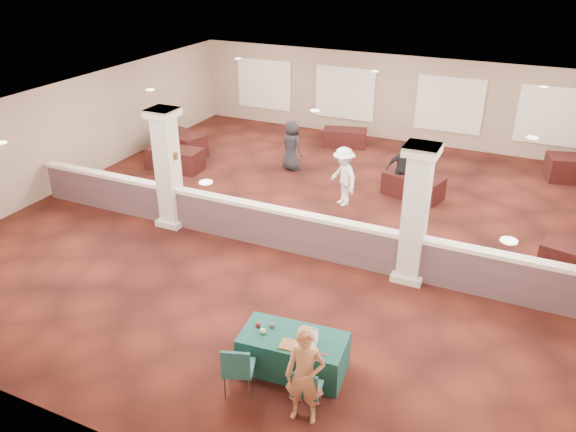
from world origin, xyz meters
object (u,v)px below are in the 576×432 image
at_px(conf_chair_main, 306,388).
at_px(woman, 305,376).
at_px(near_table, 293,353).
at_px(attendee_a, 167,135).
at_px(far_table_front_center, 413,186).
at_px(far_table_back_center, 345,138).
at_px(attendee_c, 402,169).
at_px(far_table_back_left, 180,143).
at_px(far_table_front_left, 176,159).
at_px(attendee_d, 292,146).
at_px(attendee_b, 343,176).
at_px(conf_chair_side, 237,367).

distance_m(conf_chair_main, woman, 0.35).
bearing_deg(conf_chair_main, woman, -89.28).
relative_size(near_table, attendee_a, 1.02).
distance_m(far_table_front_center, attendee_a, 8.53).
bearing_deg(far_table_back_center, far_table_front_center, -45.66).
height_order(near_table, far_table_front_center, near_table).
height_order(woman, attendee_c, woman).
bearing_deg(far_table_back_center, woman, -73.06).
distance_m(woman, far_table_back_left, 13.13).
relative_size(far_table_front_left, far_table_back_center, 1.13).
height_order(far_table_front_left, far_table_back_center, far_table_front_left).
bearing_deg(attendee_d, attendee_b, 166.91).
bearing_deg(attendee_a, near_table, -52.33).
relative_size(conf_chair_side, attendee_b, 0.58).
xyz_separation_m(far_table_back_left, far_table_back_center, (5.08, 3.30, -0.08)).
xyz_separation_m(far_table_front_center, far_table_back_center, (-3.42, 3.50, -0.03)).
relative_size(woman, far_table_front_left, 0.97).
distance_m(conf_chair_main, far_table_back_left, 13.04).
bearing_deg(near_table, far_table_back_left, 128.86).
height_order(near_table, conf_chair_side, conf_chair_side).
relative_size(woman, far_table_front_center, 1.02).
bearing_deg(far_table_front_center, far_table_back_center, 134.34).
height_order(woman, far_table_back_center, woman).
distance_m(far_table_back_center, attendee_d, 3.15).
height_order(near_table, attendee_d, attendee_d).
relative_size(far_table_front_center, attendee_d, 1.03).
bearing_deg(attendee_b, woman, -35.54).
distance_m(conf_chair_side, attendee_a, 11.79).
distance_m(woman, far_table_back_center, 13.44).
bearing_deg(attendee_b, attendee_c, 84.81).
xyz_separation_m(attendee_b, attendee_d, (-2.50, 1.89, -0.04)).
distance_m(conf_chair_main, attendee_a, 12.55).
bearing_deg(attendee_a, attendee_d, 4.11).
xyz_separation_m(woman, attendee_a, (-8.99, 8.85, 0.04)).
height_order(conf_chair_side, attendee_c, attendee_c).
xyz_separation_m(woman, attendee_d, (-4.72, 9.85, -0.04)).
relative_size(attendee_a, attendee_c, 1.10).
distance_m(far_table_back_left, far_table_back_center, 6.06).
bearing_deg(attendee_b, far_table_front_left, -143.74).
bearing_deg(attendee_b, attendee_a, -148.75).
xyz_separation_m(near_table, far_table_back_left, (-8.36, 8.58, 0.04)).
relative_size(conf_chair_main, woman, 0.52).
height_order(conf_chair_main, far_table_back_left, conf_chair_main).
relative_size(conf_chair_side, attendee_a, 0.56).
distance_m(conf_chair_main, far_table_front_center, 9.27).
height_order(attendee_c, attendee_d, attendee_d).
bearing_deg(far_table_back_left, near_table, -45.76).
xyz_separation_m(attendee_a, attendee_d, (4.27, 0.99, -0.08)).
bearing_deg(woman, conf_chair_main, 89.53).
distance_m(conf_chair_side, far_table_back_center, 13.13).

